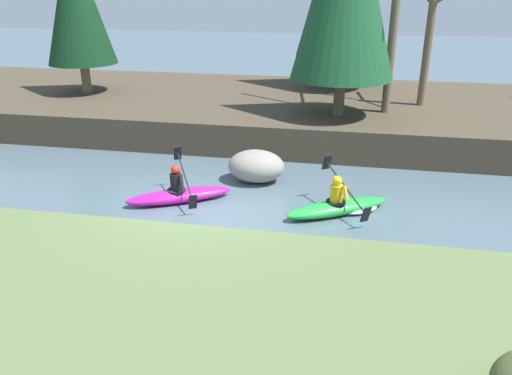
# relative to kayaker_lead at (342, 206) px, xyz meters

# --- Properties ---
(ground_plane) EXTENTS (90.00, 90.00, 0.00)m
(ground_plane) POSITION_rel_kayaker_lead_xyz_m (-3.05, -1.22, -0.20)
(ground_plane) COLOR #4C606B
(riverbank_near) EXTENTS (44.00, 7.32, 0.85)m
(riverbank_near) POSITION_rel_kayaker_lead_xyz_m (-3.05, -6.53, 0.23)
(riverbank_near) COLOR #5B7042
(riverbank_near) RESTS_ON ground
(riverbank_far) EXTENTS (44.00, 8.86, 1.08)m
(riverbank_far) POSITION_rel_kayaker_lead_xyz_m (-3.05, 7.86, 0.34)
(riverbank_far) COLOR #473D2D
(riverbank_far) RESTS_ON ground
(conifer_tree_far_left) EXTENTS (2.65, 2.65, 5.91)m
(conifer_tree_far_left) POSITION_rel_kayaker_lead_xyz_m (-10.46, 7.26, 4.39)
(conifer_tree_far_left) COLOR #7A664C
(conifer_tree_far_left) RESTS_ON riverbank_far
(bare_tree_upstream) EXTENTS (3.66, 3.62, 6.66)m
(bare_tree_upstream) POSITION_rel_kayaker_lead_xyz_m (1.25, 6.22, 4.02)
(bare_tree_upstream) COLOR brown
(bare_tree_upstream) RESTS_ON riverbank_far
(bare_tree_mid_upstream) EXTENTS (2.67, 2.64, 4.76)m
(bare_tree_mid_upstream) POSITION_rel_kayaker_lead_xyz_m (2.55, 7.52, 3.13)
(bare_tree_mid_upstream) COLOR brown
(bare_tree_mid_upstream) RESTS_ON riverbank_far
(kayaker_lead) EXTENTS (2.61, 1.99, 1.20)m
(kayaker_lead) POSITION_rel_kayaker_lead_xyz_m (0.00, 0.00, 0.00)
(kayaker_lead) COLOR green
(kayaker_lead) RESTS_ON ground
(kayaker_middle) EXTENTS (2.65, 1.95, 1.20)m
(kayaker_middle) POSITION_rel_kayaker_lead_xyz_m (-4.10, -0.08, 0.02)
(kayaker_middle) COLOR #C61999
(kayaker_middle) RESTS_ON ground
(boulder_midstream) EXTENTS (1.59, 1.24, 0.90)m
(boulder_midstream) POSITION_rel_kayaker_lead_xyz_m (-2.44, 1.69, 0.25)
(boulder_midstream) COLOR gray
(boulder_midstream) RESTS_ON ground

